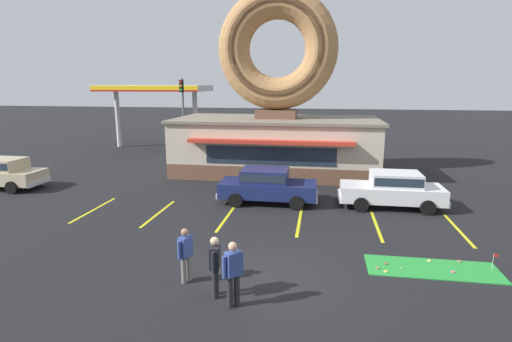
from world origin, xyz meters
The scene contains 26 objects.
ground_plane centered at (0.00, 0.00, 0.00)m, with size 160.00×160.00×0.00m, color black.
donut_shop_building centered at (-1.38, 13.94, 3.74)m, with size 12.30×6.75×10.96m.
putting_mat centered at (4.77, 1.35, 0.01)m, with size 3.83×1.41×0.03m, color green.
mini_donut_near_left centered at (3.37, 0.88, 0.05)m, with size 0.13×0.13×0.04m, color #E5C666.
mini_donut_near_right centered at (4.80, 1.83, 0.05)m, with size 0.13×0.13×0.04m, color #E5C666.
mini_donut_mid_left centered at (3.16, 1.08, 0.05)m, with size 0.13×0.13×0.04m, color #A5724C.
mini_donut_mid_centre centered at (5.71, 1.95, 0.05)m, with size 0.13×0.13×0.04m, color #A5724C.
mini_donut_mid_right centered at (3.44, 1.42, 0.05)m, with size 0.13×0.13×0.04m, color brown.
mini_donut_far_left centered at (5.30, 1.16, 0.05)m, with size 0.13×0.13×0.04m, color #D8667F.
golf_ball centered at (3.86, 1.17, 0.05)m, with size 0.04×0.04×0.04m, color white.
putting_flag_pin centered at (6.47, 1.42, 0.44)m, with size 0.13×0.01×0.55m.
car_white centered at (4.57, 7.52, 0.87)m, with size 4.57×2.01×1.60m.
car_navy centered at (-1.03, 7.29, 0.87)m, with size 4.57×2.00×1.60m.
car_champagne centered at (-15.17, 7.64, 0.87)m, with size 4.58×2.02×1.60m.
pedestrian_blue_sweater_man centered at (-0.64, -1.58, 0.94)m, with size 0.45×0.45×1.69m.
pedestrian_hooded_kid centered at (-1.20, -1.20, 0.90)m, with size 0.28×0.59×1.63m.
pedestrian_leather_jacket_man centered at (-2.21, -0.57, 0.86)m, with size 0.36×0.56×1.56m.
trash_bin centered at (4.86, 11.26, 0.50)m, with size 0.57×0.57×0.97m.
traffic_light_pole centered at (-9.01, 18.67, 3.71)m, with size 0.28×0.47×5.80m.
gas_station_canopy centered at (-12.65, 21.99, 4.86)m, with size 9.00×4.46×5.30m.
parking_stripe_far_left centered at (-8.39, 5.00, 0.00)m, with size 0.12×3.60×0.01m, color yellow.
parking_stripe_left centered at (-5.39, 5.00, 0.00)m, with size 0.12×3.60×0.01m, color yellow.
parking_stripe_mid_left centered at (-2.39, 5.00, 0.00)m, with size 0.12×3.60×0.01m, color yellow.
parking_stripe_centre centered at (0.61, 5.00, 0.00)m, with size 0.12×3.60×0.01m, color yellow.
parking_stripe_mid_right centered at (3.61, 5.00, 0.00)m, with size 0.12×3.60×0.01m, color yellow.
parking_stripe_right centered at (6.61, 5.00, 0.00)m, with size 0.12×3.60×0.01m, color yellow.
Camera 1 is at (1.37, -10.35, 5.41)m, focal length 28.00 mm.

